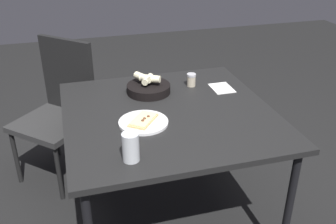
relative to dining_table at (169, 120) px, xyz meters
The scene contains 8 objects.
ground 0.67m from the dining_table, ahead, with size 8.00×8.00×0.00m, color black.
dining_table is the anchor object (origin of this frame).
pizza_plate 0.20m from the dining_table, 59.26° to the right, with size 0.25×0.25×0.04m.
bread_basket 0.28m from the dining_table, 169.49° to the right, with size 0.26×0.26×0.11m.
beer_glass 0.49m from the dining_table, 35.31° to the right, with size 0.07×0.07×0.13m.
pepper_shaker 0.38m from the dining_table, 142.26° to the left, with size 0.06×0.06×0.08m.
napkin 0.45m from the dining_table, 117.54° to the left, with size 0.16×0.12×0.00m.
chair_near 0.89m from the dining_table, 139.69° to the right, with size 0.62×0.62×0.95m.
Camera 1 is at (1.75, -0.50, 1.66)m, focal length 40.90 mm.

